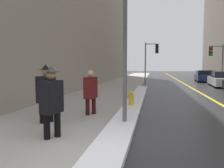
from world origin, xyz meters
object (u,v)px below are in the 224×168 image
pedestrian_in_glasses (91,90)px  parked_car_white (222,79)px  traffic_light_far (215,56)px  parked_car_navy (204,76)px  pedestrian_trailing (52,99)px  pedestrian_with_shoulder_bag (46,91)px  fire_hydrant (131,100)px  traffic_light_near (152,54)px  lamp_post (125,29)px

pedestrian_in_glasses → parked_car_white: (7.83, 12.63, -0.26)m
pedestrian_in_glasses → traffic_light_far: bearing=164.3°
pedestrian_in_glasses → parked_car_navy: bearing=169.3°
pedestrian_trailing → parked_car_white: (8.00, 15.22, -0.32)m
pedestrian_with_shoulder_bag → fire_hydrant: size_ratio=2.48×
parked_car_navy → parked_car_white: bearing=-174.0°
traffic_light_near → traffic_light_far: (5.91, 0.64, -0.19)m
pedestrian_trailing → parked_car_navy: 22.69m
pedestrian_in_glasses → parked_car_white: pedestrian_in_glasses is taller
lamp_post → traffic_light_near: 15.76m
pedestrian_in_glasses → parked_car_navy: (7.71, 18.69, -0.26)m
parked_car_white → parked_car_navy: 6.06m
traffic_light_near → parked_car_white: size_ratio=0.82×
pedestrian_in_glasses → pedestrian_trailing: bearing=8.0°
parked_car_white → fire_hydrant: (-6.58, -11.18, -0.25)m
parked_car_navy → traffic_light_near: bearing=130.5°
lamp_post → traffic_light_far: lamp_post is taller
pedestrian_trailing → traffic_light_far: bearing=167.4°
pedestrian_with_shoulder_bag → pedestrian_trailing: bearing=43.6°
lamp_post → traffic_light_far: size_ratio=1.19×
traffic_light_near → parked_car_white: traffic_light_near is taller
pedestrian_with_shoulder_bag → parked_car_navy: bearing=168.2°
pedestrian_trailing → parked_car_white: bearing=164.0°
lamp_post → pedestrian_trailing: lamp_post is taller
pedestrian_in_glasses → fire_hydrant: bearing=150.8°
parked_car_white → pedestrian_in_glasses: bearing=153.7°
pedestrian_trailing → parked_car_white: pedestrian_trailing is taller
traffic_light_near → parked_car_navy: traffic_light_near is taller
pedestrian_with_shoulder_bag → fire_hydrant: bearing=152.4°
traffic_light_far → pedestrian_in_glasses: traffic_light_far is taller
traffic_light_far → pedestrian_with_shoulder_bag: size_ratio=2.16×
traffic_light_far → parked_car_navy: (-0.17, 3.48, -2.11)m
pedestrian_with_shoulder_bag → parked_car_white: bearing=159.3°
pedestrian_with_shoulder_bag → lamp_post: bearing=104.4°
traffic_light_near → parked_car_white: 6.60m
pedestrian_with_shoulder_bag → pedestrian_in_glasses: 1.62m
traffic_light_near → fire_hydrant: bearing=-97.1°
fire_hydrant → pedestrian_with_shoulder_bag: bearing=-129.3°
lamp_post → pedestrian_in_glasses: size_ratio=2.89×
traffic_light_near → lamp_post: bearing=-96.3°
lamp_post → traffic_light_near: size_ratio=1.12×
lamp_post → pedestrian_trailing: 2.73m
lamp_post → pedestrian_with_shoulder_bag: 2.92m
lamp_post → parked_car_white: bearing=64.8°
traffic_light_near → fire_hydrant: traffic_light_near is taller
traffic_light_near → traffic_light_far: traffic_light_near is taller
parked_car_navy → fire_hydrant: 18.41m
pedestrian_trailing → fire_hydrant: size_ratio=2.41×
pedestrian_trailing → pedestrian_in_glasses: bearing=-172.0°
lamp_post → pedestrian_with_shoulder_bag: lamp_post is taller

